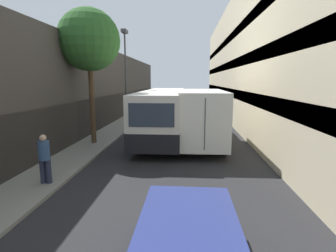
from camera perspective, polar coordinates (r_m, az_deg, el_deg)
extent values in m
plane|color=#232326|center=(15.80, 1.74, -3.51)|extent=(150.00, 150.00, 0.00)
cube|color=gray|center=(16.66, -14.64, -2.92)|extent=(2.06, 60.00, 0.12)
cube|color=#423D38|center=(17.14, -22.21, 7.28)|extent=(2.40, 60.00, 6.19)
cube|color=black|center=(17.02, -19.81, 1.12)|extent=(1.08, 60.00, 2.48)
cube|color=beige|center=(16.16, 22.33, 14.94)|extent=(2.40, 60.00, 10.57)
cube|color=#333D47|center=(15.93, 19.43, 5.67)|extent=(1.08, 60.00, 0.70)
cube|color=#333D47|center=(15.95, 19.92, 14.01)|extent=(1.08, 60.00, 0.70)
cube|color=#333D47|center=(16.30, 20.44, 22.17)|extent=(1.08, 60.00, 0.70)
cube|color=navy|center=(4.82, 4.44, -21.58)|extent=(1.62, 2.28, 0.59)
cylinder|color=black|center=(6.29, -4.05, -22.44)|extent=(0.16, 0.60, 0.60)
cylinder|color=black|center=(6.30, 12.68, -22.62)|extent=(0.16, 0.60, 0.60)
cube|color=silver|center=(16.87, -1.03, 3.30)|extent=(2.44, 11.08, 2.60)
cube|color=black|center=(16.99, -1.02, 0.46)|extent=(2.47, 11.10, 0.90)
cube|color=#2D3847|center=(16.83, -1.03, 4.62)|extent=(2.48, 10.19, 0.83)
cube|color=#2D3847|center=(11.34, -3.65, 2.35)|extent=(2.00, 0.04, 1.04)
cylinder|color=black|center=(20.54, -3.11, 1.03)|extent=(0.24, 1.00, 1.00)
cylinder|color=black|center=(20.37, 2.89, 0.96)|extent=(0.24, 1.00, 1.00)
cylinder|color=black|center=(13.88, -6.77, -3.34)|extent=(0.24, 1.00, 1.00)
cylinder|color=black|center=(13.63, 2.15, -3.52)|extent=(0.24, 1.00, 1.00)
cube|color=silver|center=(18.59, 6.64, 2.84)|extent=(2.27, 2.30, 1.98)
cube|color=silver|center=(14.47, 7.30, 2.28)|extent=(2.36, 5.92, 2.71)
cube|color=#4C4C4C|center=(11.54, 8.04, 0.33)|extent=(0.05, 0.02, 2.30)
cylinder|color=black|center=(18.71, 3.33, 0.09)|extent=(0.22, 0.96, 0.96)
cylinder|color=black|center=(18.80, 9.83, 0.01)|extent=(0.22, 0.96, 0.96)
cylinder|color=black|center=(13.09, 2.87, -4.19)|extent=(0.22, 0.96, 0.96)
cylinder|color=black|center=(13.21, 12.16, -4.27)|extent=(0.22, 0.96, 0.96)
cylinder|color=#23283D|center=(10.23, -25.61, -8.89)|extent=(0.19, 0.19, 0.84)
cylinder|color=#23283D|center=(10.13, -24.56, -8.99)|extent=(0.19, 0.19, 0.84)
cylinder|color=navy|center=(9.98, -25.40, -4.85)|extent=(0.38, 0.38, 0.66)
sphere|color=tan|center=(9.88, -25.59, -2.35)|extent=(0.23, 0.23, 0.23)
cylinder|color=#38383D|center=(19.91, -9.16, 9.51)|extent=(0.12, 0.12, 6.90)
cube|color=#38383D|center=(20.21, -9.45, 19.67)|extent=(0.36, 0.80, 0.24)
cylinder|color=#4C3823|center=(15.41, -16.17, 4.76)|extent=(0.28, 0.28, 4.53)
sphere|color=#285623|center=(15.50, -16.81, 17.50)|extent=(3.35, 3.35, 3.35)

